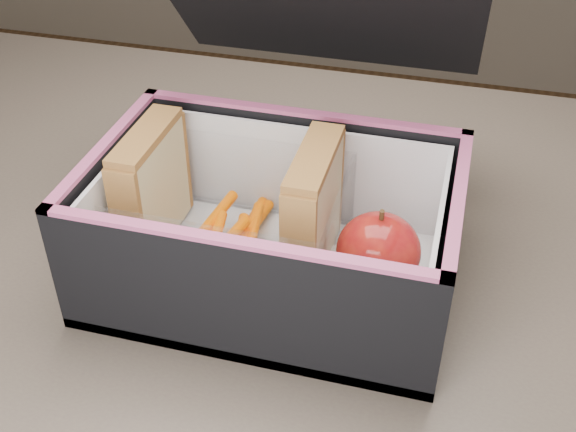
# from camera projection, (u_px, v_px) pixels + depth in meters

# --- Properties ---
(kitchen_table) EXTENTS (1.20, 0.80, 0.75)m
(kitchen_table) POSITION_uv_depth(u_px,v_px,m) (321.00, 337.00, 0.70)
(kitchen_table) COLOR brown
(kitchen_table) RESTS_ON ground
(lunch_bag) EXTENTS (0.30, 0.33, 0.26)m
(lunch_bag) POSITION_uv_depth(u_px,v_px,m) (275.00, 217.00, 0.60)
(lunch_bag) COLOR black
(lunch_bag) RESTS_ON kitchen_table
(plastic_tub) EXTENTS (0.19, 0.14, 0.08)m
(plastic_tub) POSITION_uv_depth(u_px,v_px,m) (232.00, 216.00, 0.62)
(plastic_tub) COLOR white
(plastic_tub) RESTS_ON lunch_bag
(sandwich_left) EXTENTS (0.03, 0.10, 0.11)m
(sandwich_left) POSITION_uv_depth(u_px,v_px,m) (152.00, 187.00, 0.62)
(sandwich_left) COLOR beige
(sandwich_left) RESTS_ON plastic_tub
(sandwich_right) EXTENTS (0.03, 0.10, 0.11)m
(sandwich_right) POSITION_uv_depth(u_px,v_px,m) (313.00, 211.00, 0.59)
(sandwich_right) COLOR beige
(sandwich_right) RESTS_ON plastic_tub
(carrot_sticks) EXTENTS (0.05, 0.14, 0.03)m
(carrot_sticks) POSITION_uv_depth(u_px,v_px,m) (234.00, 236.00, 0.63)
(carrot_sticks) COLOR #FA5C00
(carrot_sticks) RESTS_ON plastic_tub
(paper_napkin) EXTENTS (0.11, 0.11, 0.01)m
(paper_napkin) POSITION_uv_depth(u_px,v_px,m) (375.00, 278.00, 0.61)
(paper_napkin) COLOR white
(paper_napkin) RESTS_ON lunch_bag
(red_apple) EXTENTS (0.07, 0.07, 0.07)m
(red_apple) POSITION_uv_depth(u_px,v_px,m) (378.00, 251.00, 0.58)
(red_apple) COLOR maroon
(red_apple) RESTS_ON paper_napkin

